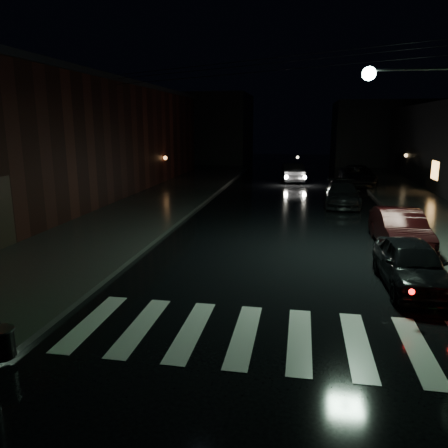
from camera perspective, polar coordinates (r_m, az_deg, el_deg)
The scene contains 12 objects.
ground at distance 10.04m, azimuth -11.87°, elevation -14.17°, with size 120.00×120.00×0.00m, color black.
sidewalk_left at distance 24.23m, azimuth -10.64°, elevation 2.13°, with size 6.00×44.00×0.15m, color #282826.
sidewalk_right at distance 23.60m, azimuth 25.87°, elevation 0.75°, with size 4.00×44.00×0.15m, color #282826.
building_left at distance 28.80m, azimuth -22.84°, elevation 9.90°, with size 10.00×36.00×7.00m, color black.
building_far_left at distance 54.94m, azimuth -4.23°, elevation 12.36°, with size 14.00×10.00×8.00m, color black.
building_far_right at distance 54.28m, azimuth 21.66°, elevation 10.97°, with size 14.00×10.00×7.00m, color black.
crosswalk at distance 9.86m, azimuth 6.25°, elevation -14.45°, with size 9.00×3.00×0.01m, color beige.
parked_car_a at distance 13.42m, azimuth 23.27°, elevation -4.81°, with size 1.61×3.99×1.36m, color black.
parked_car_b at distance 17.47m, azimuth 21.98°, elevation -0.62°, with size 1.52×4.36×1.44m, color black.
parked_car_c at distance 25.63m, azimuth 15.16°, elevation 3.84°, with size 1.89×4.65×1.35m, color black.
parked_car_d at distance 34.29m, azimuth 17.00°, elevation 6.06°, with size 2.50×5.42×1.51m, color black.
oncoming_car at distance 35.68m, azimuth 8.92°, elevation 6.70°, with size 1.58×4.54×1.49m, color black.
Camera 1 is at (3.50, -8.25, 4.53)m, focal length 35.00 mm.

